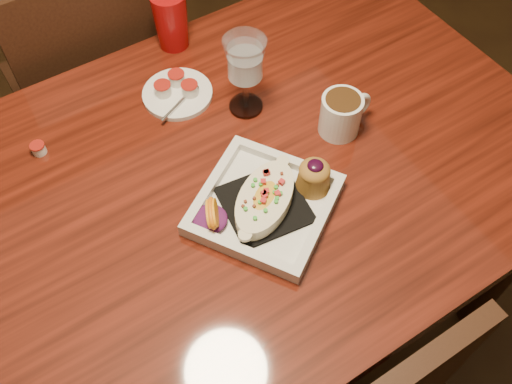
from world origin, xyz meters
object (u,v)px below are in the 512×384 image
table (204,216)px  saucer (177,92)px  red_tumbler (171,20)px  chair_far (98,84)px  coffee_mug (342,113)px  goblet (245,63)px  plate (271,199)px

table → saucer: size_ratio=9.77×
red_tumbler → chair_far: bearing=124.1°
coffee_mug → red_tumbler: size_ratio=0.87×
goblet → saucer: size_ratio=1.19×
chair_far → coffee_mug: bearing=116.4°
red_tumbler → plate: bearing=-97.0°
goblet → red_tumbler: (-0.03, 0.26, -0.06)m
chair_far → plate: chair_far is taller
coffee_mug → saucer: coffee_mug is taller
red_tumbler → goblet: bearing=-82.5°
table → saucer: saucer is taller
saucer → red_tumbler: 0.18m
saucer → table: bearing=-108.4°
table → chair_far: 0.65m
plate → coffee_mug: 0.25m
plate → goblet: goblet is taller
table → chair_far: chair_far is taller
table → saucer: bearing=71.6°
coffee_mug → goblet: 0.22m
table → goblet: bearing=35.6°
chair_far → red_tumbler: 0.42m
goblet → saucer: goblet is taller
plate → saucer: (-0.01, 0.35, -0.01)m
coffee_mug → saucer: size_ratio=0.78×
saucer → red_tumbler: size_ratio=1.12×
table → coffee_mug: coffee_mug is taller
saucer → chair_far: bearing=102.0°
chair_far → goblet: goblet is taller
goblet → red_tumbler: goblet is taller
saucer → red_tumbler: (0.07, 0.15, 0.06)m
plate → red_tumbler: size_ratio=2.40×
plate → chair_far: bearing=64.9°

